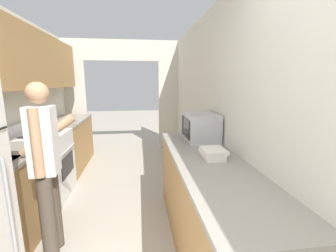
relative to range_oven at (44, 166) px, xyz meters
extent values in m
cube|color=#B2844C|center=(-0.15, 0.20, 1.43)|extent=(0.32, 3.34, 0.79)
cube|color=silver|center=(2.27, -0.81, 0.79)|extent=(0.06, 7.08, 2.50)
cube|color=silver|center=(-0.18, 2.17, 0.57)|extent=(0.65, 0.06, 2.05)
cube|color=silver|center=(2.11, 2.17, 0.57)|extent=(0.65, 0.06, 2.05)
cube|color=silver|center=(0.96, 2.17, 1.82)|extent=(2.94, 0.06, 0.45)
cube|color=#B2844C|center=(-0.01, -0.92, -0.02)|extent=(0.60, 1.10, 0.87)
cube|color=#B2844C|center=(-0.01, 1.12, -0.02)|extent=(0.60, 1.50, 0.87)
cube|color=gray|center=(-0.01, 1.12, 0.43)|extent=(0.62, 1.51, 0.03)
cube|color=#B2844C|center=(1.94, -1.27, -0.02)|extent=(0.60, 2.17, 0.87)
cube|color=gray|center=(1.94, -1.27, 0.43)|extent=(0.62, 2.20, 0.03)
cylinder|color=#99999E|center=(0.45, -1.62, 0.30)|extent=(0.02, 0.02, 0.72)
cube|color=white|center=(0.00, 0.00, -0.01)|extent=(0.62, 0.74, 0.91)
cube|color=black|center=(0.32, 0.00, -0.01)|extent=(0.01, 0.50, 0.27)
cylinder|color=#B7B7BC|center=(0.34, 0.00, 0.22)|extent=(0.02, 0.59, 0.02)
cube|color=white|center=(-0.29, 0.00, 0.52)|extent=(0.04, 0.74, 0.14)
cylinder|color=#232328|center=(0.13, -0.16, 0.44)|extent=(0.16, 0.16, 0.01)
cylinder|color=#232328|center=(0.13, 0.16, 0.44)|extent=(0.16, 0.16, 0.01)
cylinder|color=#232328|center=(-0.12, -0.16, 0.44)|extent=(0.16, 0.16, 0.01)
cylinder|color=#232328|center=(-0.12, 0.16, 0.44)|extent=(0.16, 0.16, 0.01)
cylinder|color=#4C4238|center=(0.50, -1.20, -0.06)|extent=(0.14, 0.14, 0.80)
cylinder|color=#4C4238|center=(0.48, -1.03, -0.06)|extent=(0.14, 0.14, 0.80)
cube|color=white|center=(0.49, -1.12, 0.63)|extent=(0.22, 0.22, 0.60)
cylinder|color=tan|center=(0.50, -1.26, 0.65)|extent=(0.09, 0.09, 0.57)
cylinder|color=tan|center=(0.48, -0.97, 0.65)|extent=(0.51, 0.12, 0.39)
sphere|color=tan|center=(0.49, -1.12, 1.04)|extent=(0.18, 0.18, 0.18)
cube|color=#B7B7BC|center=(2.04, -0.58, 0.61)|extent=(0.35, 0.50, 0.32)
cube|color=black|center=(1.86, -0.63, 0.61)|extent=(0.01, 0.30, 0.22)
cube|color=#38383D|center=(1.86, -0.41, 0.61)|extent=(0.01, 0.10, 0.23)
cube|color=white|center=(1.98, -1.21, 0.46)|extent=(0.18, 0.28, 0.03)
cube|color=white|center=(1.97, -1.21, 0.49)|extent=(0.18, 0.26, 0.03)
cube|color=white|center=(1.99, -1.22, 0.52)|extent=(0.21, 0.25, 0.03)
camera|label=1|loc=(1.32, -3.11, 1.14)|focal=24.00mm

